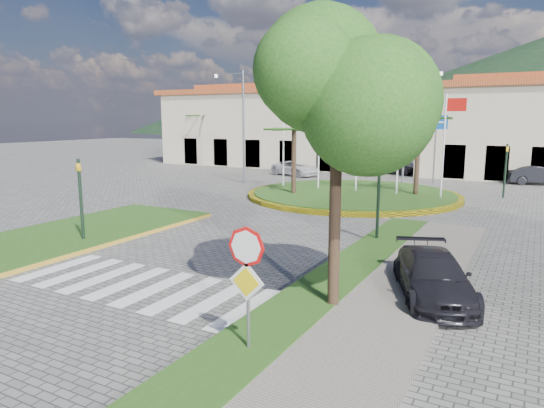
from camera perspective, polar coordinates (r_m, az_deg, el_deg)
The scene contains 22 objects.
ground at distance 12.14m, azimuth -29.07°, elevation -13.92°, with size 160.00×160.00×0.00m, color #5F5D5A.
sidewalk_right at distance 9.66m, azimuth 3.10°, elevation -18.37°, with size 4.00×28.00×0.15m, color gray.
verge_right at distance 10.17m, azimuth -3.27°, elevation -16.74°, with size 1.60×28.00×0.18m, color #274C15.
median_left at distance 20.45m, azimuth -24.69°, elevation -3.84°, with size 5.00×14.00×0.18m, color #274C15.
crosswalk at distance 14.44m, azimuth -15.44°, elevation -9.18°, with size 8.00×3.00×0.01m, color silver.
roundabout_island at distance 29.65m, azimuth 9.49°, elevation 1.17°, with size 12.70×12.70×6.00m.
stop_sign at distance 9.45m, azimuth -2.97°, elevation -7.72°, with size 0.80×0.11×2.65m.
deciduous_tree at distance 11.47m, azimuth 7.72°, elevation 12.47°, with size 3.60×3.60×6.80m.
traffic_light_left at distance 19.40m, azimuth -21.62°, elevation 1.24°, with size 0.15×0.18×3.20m.
traffic_light_right at distance 18.61m, azimuth 12.43°, elevation 1.37°, with size 0.15×0.18×3.20m.
traffic_light_far at distance 31.84m, azimuth 25.80°, elevation 4.13°, with size 0.18×0.15×3.20m.
direction_sign_west at distance 38.47m, azimuth 11.29°, elevation 8.15°, with size 1.60×0.14×5.20m.
direction_sign_east at distance 37.26m, azimuth 18.70°, elevation 7.76°, with size 1.60×0.14×5.20m.
street_lamp_centre at distance 36.71m, azimuth 15.40°, elevation 9.41°, with size 4.80×0.16×8.00m.
street_lamp_west at distance 35.05m, azimuth -3.38°, elevation 9.74°, with size 4.80×0.16×8.00m.
building_left at distance 49.68m, azimuth 0.39°, elevation 9.16°, with size 23.32×9.54×8.05m.
hill_far_west at distance 159.51m, azimuth 5.00°, elevation 12.28°, with size 140.00×140.00×22.00m, color black.
hill_near_back at distance 137.13m, azimuth 20.96°, elevation 10.78°, with size 110.00×110.00×16.00m, color black.
white_van at distance 40.17m, azimuth 2.83°, elevation 4.22°, with size 2.01×4.36×1.21m, color silver.
car_dark_a at distance 42.36m, azimuth 14.26°, elevation 4.22°, with size 1.42×3.54×1.21m, color black.
car_dark_b at distance 39.45m, azimuth 28.93°, elevation 2.97°, with size 1.42×4.06×1.34m, color black.
car_side_right at distance 13.49m, azimuth 18.43°, elevation -8.05°, with size 1.69×4.15×1.20m, color black.
Camera 1 is at (9.66, -5.68, 4.67)m, focal length 32.00 mm.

